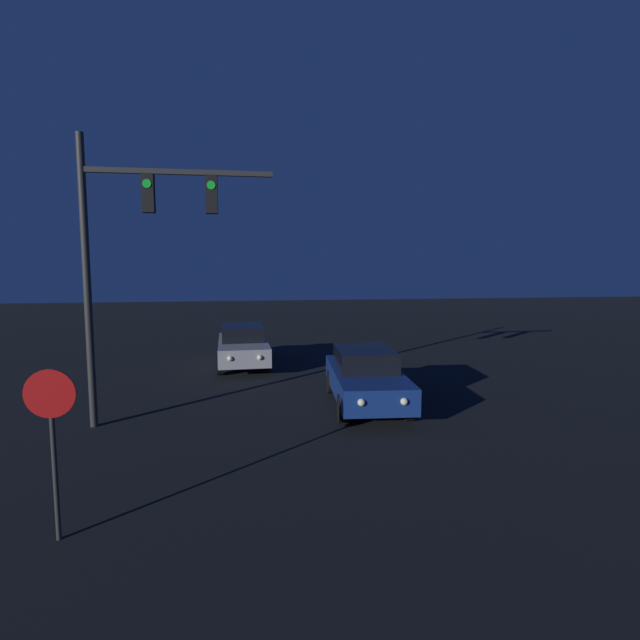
# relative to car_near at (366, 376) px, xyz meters

# --- Properties ---
(car_near) EXTENTS (2.20, 4.86, 1.56)m
(car_near) POSITION_rel_car_near_xyz_m (0.00, 0.00, 0.00)
(car_near) COLOR navy
(car_near) RESTS_ON ground_plane
(car_far) EXTENTS (1.99, 4.80, 1.56)m
(car_far) POSITION_rel_car_near_xyz_m (-3.38, 6.04, 0.00)
(car_far) COLOR #99999E
(car_far) RESTS_ON ground_plane
(traffic_signal_mast) EXTENTS (4.49, 0.30, 6.94)m
(traffic_signal_mast) POSITION_rel_car_near_xyz_m (-5.94, -0.80, 3.75)
(traffic_signal_mast) COLOR #2D2D2D
(traffic_signal_mast) RESTS_ON ground_plane
(stop_sign) EXTENTS (0.69, 0.07, 2.49)m
(stop_sign) POSITION_rel_car_near_xyz_m (-6.03, -6.06, 0.92)
(stop_sign) COLOR #2D2D2D
(stop_sign) RESTS_ON ground_plane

